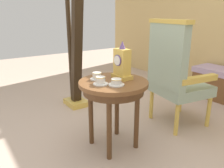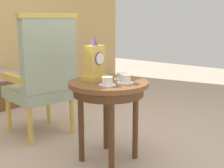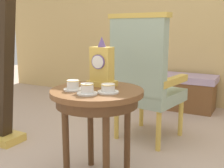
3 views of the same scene
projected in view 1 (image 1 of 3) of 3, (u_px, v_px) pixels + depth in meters
The scene contains 8 objects.
ground_plane at pixel (113, 142), 2.21m from camera, with size 10.00×10.00×0.00m, color #BCA38E.
side_table at pixel (113, 90), 1.99m from camera, with size 0.61×0.61×0.63m.
teacup_left at pixel (97, 76), 2.00m from camera, with size 0.12×0.12×0.07m.
teacup_right at pixel (101, 81), 1.86m from camera, with size 0.12×0.12×0.07m.
teacup_center at pixel (116, 82), 1.84m from camera, with size 0.13×0.13×0.06m.
mantel_clock at pixel (122, 64), 2.00m from camera, with size 0.19×0.11×0.34m.
armchair at pixel (175, 73), 2.39m from camera, with size 0.62×0.61×1.14m.
harp at pixel (75, 54), 2.85m from camera, with size 0.40×0.24×1.76m.
Camera 1 is at (1.58, -1.12, 1.20)m, focal length 36.35 mm.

